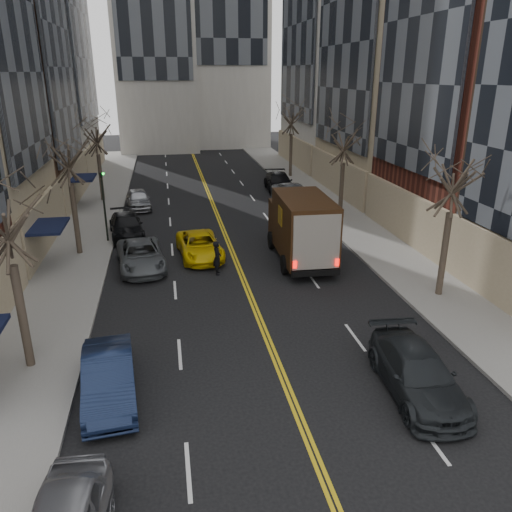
{
  "coord_description": "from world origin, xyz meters",
  "views": [
    {
      "loc": [
        -3.6,
        -8.67,
        10.04
      ],
      "look_at": [
        0.2,
        12.15,
        2.2
      ],
      "focal_mm": 35.0,
      "sensor_mm": 36.0,
      "label": 1
    }
  ],
  "objects_px": {
    "pedestrian": "(217,258)",
    "ups_truck": "(301,228)",
    "observer_sedan": "(417,373)",
    "taxi": "(200,246)"
  },
  "relations": [
    {
      "from": "ups_truck",
      "to": "taxi",
      "type": "xyz_separation_m",
      "value": [
        -5.54,
        1.59,
        -1.22
      ]
    },
    {
      "from": "ups_truck",
      "to": "taxi",
      "type": "relative_size",
      "value": 1.42
    },
    {
      "from": "ups_truck",
      "to": "observer_sedan",
      "type": "relative_size",
      "value": 1.33
    },
    {
      "from": "observer_sedan",
      "to": "pedestrian",
      "type": "relative_size",
      "value": 2.89
    },
    {
      "from": "ups_truck",
      "to": "pedestrian",
      "type": "xyz_separation_m",
      "value": [
        -4.83,
        -1.19,
        -0.99
      ]
    },
    {
      "from": "observer_sedan",
      "to": "taxi",
      "type": "relative_size",
      "value": 1.07
    },
    {
      "from": "taxi",
      "to": "pedestrian",
      "type": "relative_size",
      "value": 2.69
    },
    {
      "from": "observer_sedan",
      "to": "pedestrian",
      "type": "xyz_separation_m",
      "value": [
        -5.35,
        11.5,
        0.17
      ]
    },
    {
      "from": "ups_truck",
      "to": "observer_sedan",
      "type": "height_order",
      "value": "ups_truck"
    },
    {
      "from": "pedestrian",
      "to": "ups_truck",
      "type": "bearing_deg",
      "value": -71.47
    }
  ]
}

